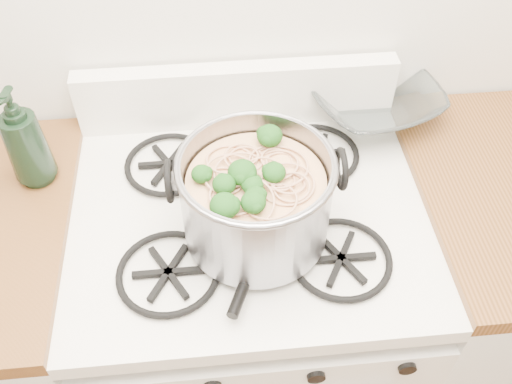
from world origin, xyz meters
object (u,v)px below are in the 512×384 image
gas_range (250,322)px  bottle (23,137)px  stock_pot (256,200)px  glass_bowl (372,106)px  spatula (273,212)px

gas_range → bottle: bearing=163.8°
bottle → gas_range: bearing=-1.4°
stock_pot → glass_bowl: size_ratio=2.69×
glass_bowl → gas_range: bearing=-139.8°
gas_range → stock_pot: (0.01, -0.07, 0.58)m
gas_range → glass_bowl: bearing=40.2°
stock_pot → spatula: bearing=41.8°
glass_bowl → bottle: 0.81m
gas_range → glass_bowl: 0.66m
gas_range → bottle: 0.77m
glass_bowl → bottle: (-0.79, -0.15, 0.10)m
bottle → stock_pot: bearing=-8.4°
spatula → bottle: size_ratio=1.31×
stock_pot → glass_bowl: 0.48m
bottle → spatula: bearing=-3.4°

